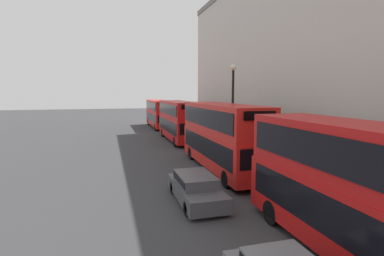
{
  "coord_description": "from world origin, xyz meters",
  "views": [
    {
      "loc": [
        -5.82,
        -0.93,
        5.37
      ],
      "look_at": [
        0.48,
        21.57,
        2.56
      ],
      "focal_mm": 28.0,
      "sensor_mm": 36.0,
      "label": 1
    }
  ],
  "objects": [
    {
      "name": "bus_trailing",
      "position": [
        1.6,
        44.18,
        2.28
      ],
      "size": [
        2.59,
        10.7,
        4.12
      ],
      "color": "red",
      "rests_on": "ground"
    },
    {
      "name": "car_hatchback",
      "position": [
        -1.8,
        12.71,
        0.73
      ],
      "size": [
        1.89,
        4.66,
        1.37
      ],
      "color": "#47474C",
      "rests_on": "ground"
    },
    {
      "name": "bus_third_in_queue",
      "position": [
        1.6,
        31.15,
        2.4
      ],
      "size": [
        2.59,
        10.3,
        4.36
      ],
      "color": "red",
      "rests_on": "ground"
    },
    {
      "name": "bus_leading",
      "position": [
        1.6,
        5.5,
        2.43
      ],
      "size": [
        2.59,
        11.07,
        4.41
      ],
      "color": "red",
      "rests_on": "ground"
    },
    {
      "name": "street_lamp",
      "position": [
        3.22,
        19.98,
        4.5
      ],
      "size": [
        0.44,
        0.44,
        7.4
      ],
      "color": "black",
      "rests_on": "ground"
    },
    {
      "name": "bus_second_in_queue",
      "position": [
        1.6,
        18.04,
        2.51
      ],
      "size": [
        2.59,
        10.66,
        4.57
      ],
      "color": "red",
      "rests_on": "ground"
    }
  ]
}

